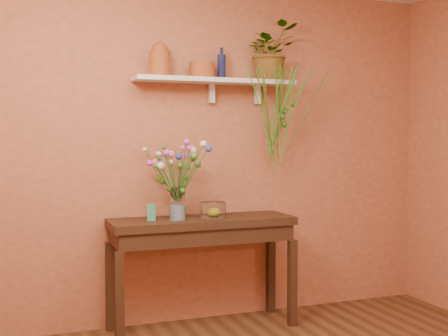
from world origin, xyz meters
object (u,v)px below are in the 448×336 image
Objects in this scene: sideboard at (202,234)px; bouquet at (178,163)px; blue_bottle at (222,66)px; glass_vase at (177,206)px; terracotta_jug at (159,60)px; glass_bowl at (213,210)px; spider_plant at (270,52)px.

bouquet reaches higher than sideboard.
blue_bottle is 1.16m from glass_vase.
terracotta_jug is 1.11m from glass_vase.
glass_bowl is (0.28, 0.01, -0.37)m from bouquet.
bouquet is at bearing -159.16° from blue_bottle.
blue_bottle is 0.87m from bouquet.
sideboard is 0.58m from bouquet.
glass_bowl is (0.08, -0.02, 0.18)m from sideboard.
glass_vase is at bearing -168.59° from spider_plant.
terracotta_jug is 1.29× the size of glass_bowl.
bouquet is 0.46m from glass_bowl.
sideboard is 5.72× the size of blue_bottle.
glass_bowl is at bearing 2.24° from glass_vase.
terracotta_jug is 0.79m from bouquet.
spider_plant is 0.98× the size of bouquet.
blue_bottle is at bearing 4.23° from terracotta_jug.
sideboard is 7.08× the size of glass_bowl.
sideboard is 2.95× the size of bouquet.
glass_bowl is (-0.13, -0.15, -1.12)m from blue_bottle.
terracotta_jug is at bearing -175.77° from blue_bottle.
glass_vase is (0.10, -0.12, -1.10)m from terracotta_jug.
glass_bowl is (0.29, 0.01, -0.05)m from glass_vase.
glass_vase is at bearing -159.15° from blue_bottle.
spider_plant reaches higher than bouquet.
spider_plant reaches higher than terracotta_jug.
spider_plant is 2.35× the size of glass_bowl.
glass_vase is at bearing -172.57° from sideboard.
sideboard is at bearing -147.98° from blue_bottle.
blue_bottle reaches higher than glass_vase.
glass_vase is at bearing -158.33° from bouquet.
blue_bottle reaches higher than sideboard.
sideboard is 1.36m from terracotta_jug.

